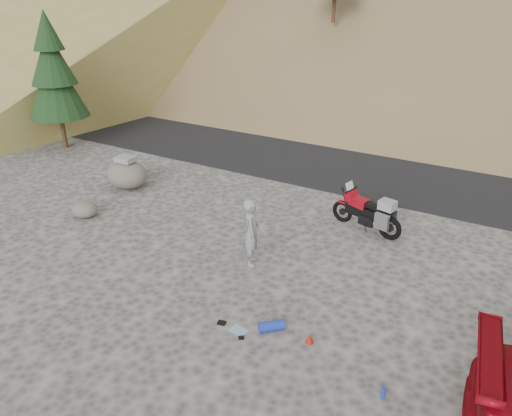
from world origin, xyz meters
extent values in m
plane|color=#454340|center=(0.00, 0.00, 0.00)|extent=(140.00, 140.00, 0.00)
cube|color=black|center=(0.00, 9.00, 0.00)|extent=(120.00, 7.00, 0.05)
cube|color=olive|center=(-30.00, 20.00, 2.00)|extent=(45.29, 46.00, 24.26)
cylinder|color=#382414|center=(-4.00, 14.00, 4.90)|extent=(0.17, 0.17, 1.40)
cylinder|color=#382414|center=(-18.00, 16.00, 3.57)|extent=(0.15, 0.15, 1.26)
cylinder|color=#382414|center=(-11.00, 4.50, 0.77)|extent=(0.18, 0.18, 1.54)
cone|color=black|center=(-11.00, 4.50, 2.47)|extent=(2.20, 2.20, 2.47)
cone|color=black|center=(-11.00, 4.50, 3.41)|extent=(1.65, 1.65, 1.93)
cone|color=black|center=(-11.00, 4.50, 4.35)|extent=(1.10, 1.10, 1.39)
torus|color=black|center=(0.69, 3.82, 0.30)|extent=(0.62, 0.24, 0.61)
cylinder|color=black|center=(0.69, 3.82, 0.30)|extent=(0.19, 0.10, 0.18)
torus|color=black|center=(2.09, 3.50, 0.30)|extent=(0.66, 0.27, 0.65)
cylinder|color=black|center=(2.09, 3.50, 0.30)|extent=(0.21, 0.12, 0.20)
cylinder|color=black|center=(0.76, 3.80, 0.65)|extent=(0.35, 0.13, 0.75)
cylinder|color=black|center=(0.89, 3.77, 1.00)|extent=(0.17, 0.57, 0.04)
cube|color=black|center=(1.37, 3.66, 0.51)|extent=(1.13, 0.46, 0.28)
cube|color=black|center=(1.46, 3.64, 0.32)|extent=(0.47, 0.36, 0.26)
cube|color=maroon|center=(1.16, 3.71, 0.74)|extent=(0.53, 0.38, 0.29)
cube|color=maroon|center=(0.92, 3.77, 0.85)|extent=(0.34, 0.37, 0.33)
cube|color=silver|center=(0.85, 3.78, 1.09)|extent=(0.17, 0.29, 0.23)
cube|color=black|center=(1.59, 3.61, 0.76)|extent=(0.54, 0.31, 0.11)
cube|color=black|center=(1.93, 3.53, 0.72)|extent=(0.35, 0.23, 0.09)
cube|color=#B9B9BE|center=(1.92, 3.29, 0.54)|extent=(0.38, 0.19, 0.42)
cube|color=#B9B9BE|center=(2.02, 3.76, 0.54)|extent=(0.38, 0.19, 0.42)
cube|color=gray|center=(1.95, 3.53, 0.90)|extent=(0.45, 0.39, 0.24)
cube|color=maroon|center=(0.69, 3.82, 0.58)|extent=(0.29, 0.17, 0.04)
cylinder|color=black|center=(1.46, 3.47, 0.17)|extent=(0.06, 0.19, 0.34)
cylinder|color=#B9B9BE|center=(1.88, 3.41, 0.37)|extent=(0.43, 0.17, 0.12)
imported|color=gray|center=(-0.33, 0.73, 0.00)|extent=(0.61, 0.70, 1.62)
ellipsoid|color=#504C45|center=(-6.04, 2.70, 0.43)|extent=(1.52, 1.36, 0.87)
cube|color=gray|center=(-6.04, 2.70, 0.96)|extent=(0.66, 0.51, 0.18)
ellipsoid|color=#504C45|center=(-5.59, 0.52, 0.22)|extent=(0.77, 0.69, 0.45)
cylinder|color=#1C34A9|center=(1.23, -1.18, 0.10)|extent=(0.50, 0.48, 0.20)
cylinder|color=#1C34A9|center=(3.56, -1.75, 0.10)|extent=(0.10, 0.10, 0.21)
cone|color=#B8190C|center=(1.99, -1.14, 0.10)|extent=(0.16, 0.16, 0.20)
cube|color=black|center=(0.30, -1.49, 0.02)|extent=(0.17, 0.14, 0.04)
cube|color=black|center=(0.86, -1.67, 0.02)|extent=(0.13, 0.13, 0.04)
cube|color=#82A1C9|center=(0.70, -1.51, 0.01)|extent=(0.35, 0.27, 0.01)
camera|label=1|loc=(4.78, -7.88, 6.13)|focal=35.00mm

